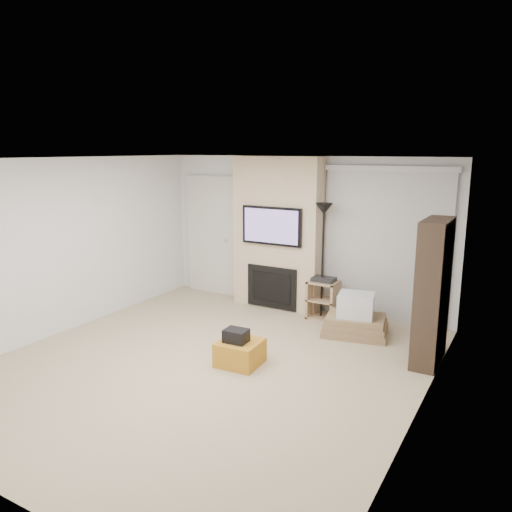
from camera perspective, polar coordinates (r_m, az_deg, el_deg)
The scene contains 15 objects.
floor at distance 6.34m, azimuth -5.52°, elevation -12.23°, with size 5.00×5.50×0.00m, color tan.
ceiling at distance 5.78m, azimuth -6.03°, elevation 10.98°, with size 5.00×5.50×0.00m, color white.
wall_back at distance 8.28m, azimuth 5.34°, elevation 2.63°, with size 5.00×2.50×0.00m, color white.
wall_left at distance 7.64m, azimuth -21.23°, elevation 1.05°, with size 5.50×2.50×0.00m, color white.
wall_right at distance 4.96m, azimuth 18.55°, elevation -4.42°, with size 5.50×2.50×0.00m, color white.
hvac_vent at distance 6.25m, azimuth 1.39°, elevation 11.10°, with size 0.35×0.18×0.01m, color silver.
ottoman at distance 6.27m, azimuth -1.84°, elevation -10.97°, with size 0.50×0.50×0.30m, color #BD8020.
black_bag at distance 6.16m, azimuth -2.29°, elevation -9.09°, with size 0.28×0.22×0.16m, color black.
fireplace_wall at distance 8.25m, azimuth 2.51°, elevation 2.54°, with size 1.50×0.47×2.50m.
entry_door at distance 9.17m, azimuth -5.08°, elevation 2.32°, with size 1.02×0.11×2.14m.
vertical_blinds at distance 7.77m, azimuth 14.62°, elevation 1.83°, with size 1.98×0.10×2.37m.
floor_lamp at distance 7.67m, azimuth 7.71°, elevation 3.15°, with size 0.27×0.27×1.81m.
av_stand at distance 7.89m, azimuth 7.69°, elevation -4.65°, with size 0.45×0.38×0.66m.
box_stack at distance 7.33m, azimuth 11.30°, elevation -7.08°, with size 1.02×0.85×0.60m.
bookshelf at distance 6.45m, azimuth 19.52°, elevation -3.95°, with size 0.30×0.80×1.80m.
Camera 1 is at (3.37, -4.69, 2.61)m, focal length 35.00 mm.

